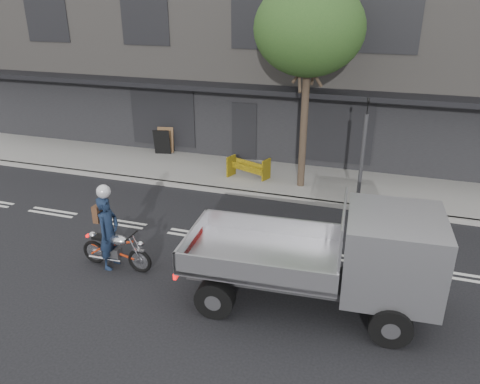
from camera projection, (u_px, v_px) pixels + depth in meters
name	position (u px, v px, depth m)	size (l,w,h in m)	color
ground	(195.00, 235.00, 13.23)	(80.00, 80.00, 0.00)	black
sidewalk	(244.00, 175.00, 17.31)	(32.00, 3.20, 0.15)	gray
kerb	(230.00, 191.00, 15.91)	(32.00, 0.20, 0.15)	gray
building_main	(287.00, 46.00, 21.53)	(26.00, 10.00, 8.00)	slate
street_tree	(309.00, 29.00, 14.20)	(3.40, 3.40, 6.74)	#382B21
traffic_light_pole	(362.00, 158.00, 14.33)	(0.12, 0.12, 3.50)	#2D2D30
motorcycle	(116.00, 249.00, 11.50)	(1.94, 0.56, 1.00)	black
rider	(109.00, 233.00, 11.37)	(0.69, 0.45, 1.88)	#15233C
flatbed_ute	(367.00, 255.00, 9.56)	(5.36, 2.45, 2.43)	black
construction_barrier	(247.00, 169.00, 16.55)	(1.41, 0.56, 0.79)	yellow
sandwich_board	(162.00, 142.00, 19.07)	(0.66, 0.44, 1.05)	black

